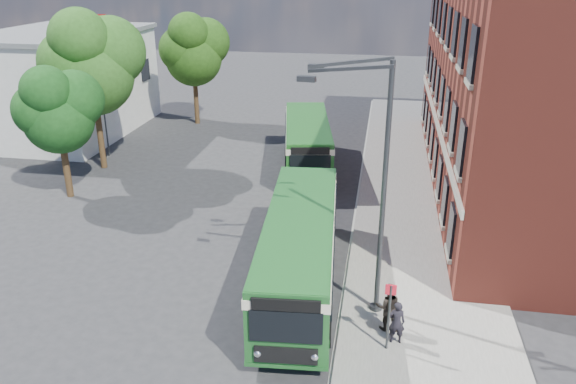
# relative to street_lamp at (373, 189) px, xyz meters

# --- Properties ---
(ground) EXTENTS (120.00, 120.00, 0.00)m
(ground) POSITION_rel_street_lamp_xyz_m (-4.84, 2.00, -4.79)
(ground) COLOR #28282A
(ground) RESTS_ON ground
(pavement) EXTENTS (6.00, 48.00, 0.15)m
(pavement) POSITION_rel_street_lamp_xyz_m (2.16, 10.00, -4.72)
(pavement) COLOR gray
(pavement) RESTS_ON ground
(kerb_line) EXTENTS (0.12, 48.00, 0.01)m
(kerb_line) POSITION_rel_street_lamp_xyz_m (-0.89, 10.00, -4.79)
(kerb_line) COLOR beige
(kerb_line) RESTS_ON ground
(brick_office) EXTENTS (12.10, 26.00, 14.20)m
(brick_office) POSITION_rel_street_lamp_xyz_m (9.16, 14.00, 2.18)
(brick_office) COLOR maroon
(brick_office) RESTS_ON ground
(white_building) EXTENTS (9.40, 13.40, 7.30)m
(white_building) POSITION_rel_street_lamp_xyz_m (-22.84, 20.00, -1.13)
(white_building) COLOR beige
(white_building) RESTS_ON ground
(flagpole) EXTENTS (0.95, 0.10, 9.00)m
(flagpole) POSITION_rel_street_lamp_xyz_m (-17.29, 15.00, 0.15)
(flagpole) COLOR #343639
(flagpole) RESTS_ON ground
(street_lamp) EXTENTS (2.96, 2.38, 9.00)m
(street_lamp) POSITION_rel_street_lamp_xyz_m (0.00, 0.00, 0.00)
(street_lamp) COLOR #343639
(street_lamp) RESTS_ON ground
(bus_stop_sign) EXTENTS (0.35, 0.08, 2.52)m
(bus_stop_sign) POSITION_rel_street_lamp_xyz_m (0.76, -2.20, -3.28)
(bus_stop_sign) COLOR #343639
(bus_stop_sign) RESTS_ON ground
(bus_front) EXTENTS (3.39, 11.09, 3.02)m
(bus_front) POSITION_rel_street_lamp_xyz_m (-2.62, 1.28, -2.96)
(bus_front) COLOR #1D5622
(bus_front) RESTS_ON ground
(bus_rear) EXTENTS (4.17, 10.00, 3.02)m
(bus_rear) POSITION_rel_street_lamp_xyz_m (-4.24, 14.77, -2.96)
(bus_rear) COLOR #1D591E
(bus_rear) RESTS_ON ground
(pedestrian_a) EXTENTS (0.59, 0.42, 1.52)m
(pedestrian_a) POSITION_rel_street_lamp_xyz_m (1.04, -1.81, -3.88)
(pedestrian_a) COLOR black
(pedestrian_a) RESTS_ON pavement
(pedestrian_b) EXTENTS (0.90, 0.73, 1.74)m
(pedestrian_b) POSITION_rel_street_lamp_xyz_m (0.75, -1.12, -3.77)
(pedestrian_b) COLOR black
(pedestrian_b) RESTS_ON pavement
(tree_left) EXTENTS (4.23, 4.02, 7.14)m
(tree_left) POSITION_rel_street_lamp_xyz_m (-16.19, 8.18, 0.05)
(tree_left) COLOR #3A2815
(tree_left) RESTS_ON ground
(tree_mid) EXTENTS (5.65, 5.37, 9.54)m
(tree_mid) POSITION_rel_street_lamp_xyz_m (-16.54, 12.79, 1.68)
(tree_mid) COLOR #3A2815
(tree_mid) RESTS_ON ground
(tree_right) EXTENTS (5.02, 4.78, 8.48)m
(tree_right) POSITION_rel_street_lamp_xyz_m (-14.15, 23.69, 0.96)
(tree_right) COLOR #3A2815
(tree_right) RESTS_ON ground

